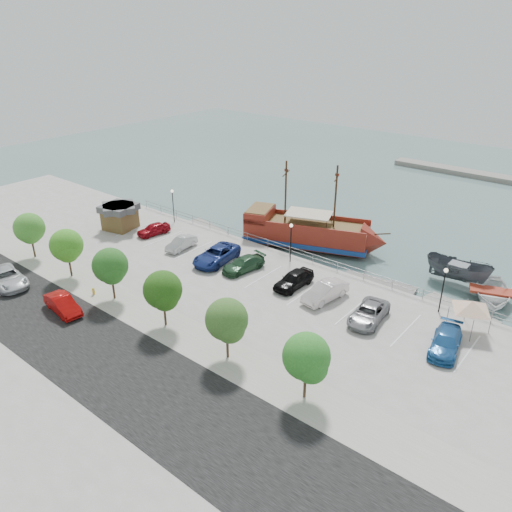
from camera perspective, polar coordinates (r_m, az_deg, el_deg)
The scene contains 33 objects.
ground at distance 48.87m, azimuth -0.57°, elevation -4.28°, with size 160.00×160.00×0.00m, color #486763.
land_slab at distance 37.95m, azimuth -22.10°, elevation -15.71°, with size 100.00×58.00×1.20m, color gray.
street at distance 39.41m, azimuth -15.93°, elevation -11.80°, with size 100.00×8.00×0.04m, color black.
sidewalk at distance 42.29m, azimuth -9.35°, elevation -8.24°, with size 100.00×4.00×0.05m, color gray.
seawall_railing at distance 53.73m, azimuth 4.74°, elevation 0.35°, with size 50.00×0.06×1.00m.
pirate_ship at distance 58.17m, azimuth 6.94°, elevation 2.52°, with size 16.86×9.84×10.48m.
patrol_boat at distance 53.88m, azimuth 22.05°, elevation -1.78°, with size 2.48×6.59×2.55m, color #3F4349.
speedboat at distance 52.22m, azimuth 25.33°, elevation -4.03°, with size 4.73×6.62×1.37m, color silver.
dock_west at distance 63.98m, azimuth -5.58°, elevation 3.24°, with size 6.47×1.85×0.37m, color gray.
dock_mid at distance 51.54m, azimuth 13.80°, elevation -3.14°, with size 7.31×2.09×0.42m, color slate.
dock_east at distance 49.26m, azimuth 22.28°, elevation -5.87°, with size 6.94×1.98×0.40m, color gray.
shed at distance 62.98m, azimuth -15.32°, elevation 4.44°, with size 4.36×4.36×3.04m.
canopy_tent at distance 43.78m, azimuth 23.54°, elevation -4.75°, with size 4.88×4.88×3.18m.
street_van at distance 53.55m, azimuth -26.60°, elevation -2.22°, with size 2.67×5.79×1.61m, color silver.
street_sedan at distance 46.79m, azimuth -21.23°, elevation -5.18°, with size 1.59×4.57×1.50m, color #A60908.
fire_hydrant at distance 48.84m, azimuth -18.09°, elevation -3.82°, with size 0.25×0.25×0.71m.
lamp_post_left at distance 63.10m, azimuth -9.49°, elevation 6.33°, with size 0.36×0.36×4.28m.
lamp_post_mid at distance 51.76m, azimuth 4.01°, elevation 2.30°, with size 0.36×0.36×4.28m.
lamp_post_right at distance 45.45m, azimuth 20.67°, elevation -2.85°, with size 0.36×0.36×4.28m.
tree_a at distance 57.52m, azimuth -24.47°, elevation 2.79°, with size 3.30×3.20×5.00m.
tree_b at distance 51.68m, azimuth -20.82°, elevation 1.00°, with size 3.30×3.20×5.00m.
tree_c at distance 46.17m, azimuth -16.28°, elevation -1.23°, with size 3.30×3.20×5.00m.
tree_d at distance 41.11m, azimuth -10.55°, elevation -4.03°, with size 3.30×3.20×5.00m.
tree_e at distance 36.70m, azimuth -3.28°, elevation -7.49°, with size 3.30×3.20×5.00m.
tree_f at distance 33.19m, azimuth 5.91°, elevation -11.61°, with size 3.30×3.20×5.00m.
parked_car_a at distance 60.54m, azimuth -11.62°, elevation 3.04°, with size 1.63×4.05×1.38m, color maroon.
parked_car_b at distance 56.15m, azimuth -8.53°, elevation 1.45°, with size 1.42×4.07×1.34m, color #A8A8A8.
parked_car_c at distance 52.56m, azimuth -4.55°, elevation 0.13°, with size 2.76×5.99×1.66m, color navy.
parked_car_d at distance 50.71m, azimuth -1.44°, elevation -0.94°, with size 1.96×4.82×1.40m, color #24492C.
parked_car_e at distance 47.71m, azimuth 4.35°, elevation -2.67°, with size 1.90×4.71×1.60m, color black.
parked_car_f at distance 45.91m, azimuth 7.91°, elevation -4.05°, with size 1.72×4.94×1.63m, color silver.
parked_car_g at distance 43.53m, azimuth 12.74°, elevation -6.41°, with size 2.37×5.15×1.43m, color gray.
parked_car_h at distance 41.63m, azimuth 20.86°, elevation -9.17°, with size 2.06×5.07×1.47m, color #205898.
Camera 1 is at (27.17, -32.61, 23.21)m, focal length 35.00 mm.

